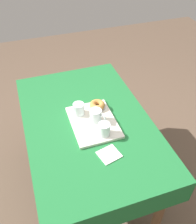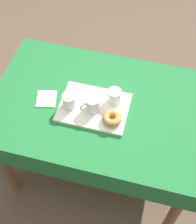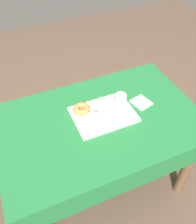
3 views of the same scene
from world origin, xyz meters
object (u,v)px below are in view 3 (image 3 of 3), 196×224
dining_table (100,131)px  tea_mug_left (103,107)px  serving_tray (103,114)px  water_glass_near (93,121)px  sugar_donut_left (82,109)px  water_glass_far (120,101)px  paper_napkin (141,102)px  donut_plate_left (82,111)px

dining_table → tea_mug_left: (-0.04, -0.05, 0.16)m
serving_tray → water_glass_near: (0.10, 0.07, 0.05)m
sugar_donut_left → water_glass_far: bearing=170.8°
dining_table → serving_tray: serving_tray is taller
water_glass_near → water_glass_far: same height
water_glass_near → paper_napkin: 0.39m
water_glass_far → sugar_donut_left: (0.25, -0.04, -0.01)m
water_glass_near → water_glass_far: (-0.23, -0.10, -0.00)m
dining_table → water_glass_near: bearing=31.0°
dining_table → sugar_donut_left: sugar_donut_left is taller
dining_table → serving_tray: (-0.04, -0.03, 0.11)m
serving_tray → sugar_donut_left: (0.12, -0.07, 0.03)m
donut_plate_left → paper_napkin: size_ratio=0.94×
donut_plate_left → sugar_donut_left: (0.00, 0.00, 0.02)m
water_glass_far → paper_napkin: bearing=171.7°
tea_mug_left → sugar_donut_left: size_ratio=1.00×
paper_napkin → dining_table: bearing=6.6°
tea_mug_left → sugar_donut_left: 0.13m
water_glass_near → sugar_donut_left: bearing=-81.9°
tea_mug_left → water_glass_far: (-0.13, -0.01, -0.00)m
dining_table → paper_napkin: 0.33m
serving_tray → water_glass_near: water_glass_near is taller
serving_tray → sugar_donut_left: bearing=-29.7°
sugar_donut_left → paper_napkin: (-0.40, 0.06, -0.04)m
serving_tray → water_glass_near: 0.13m
dining_table → paper_napkin: paper_napkin is taller
sugar_donut_left → paper_napkin: 0.40m
dining_table → water_glass_near: size_ratio=15.26×
dining_table → donut_plate_left: donut_plate_left is taller
water_glass_near → donut_plate_left: size_ratio=0.75×
water_glass_near → donut_plate_left: water_glass_near is taller
water_glass_near → sugar_donut_left: (0.02, -0.14, -0.01)m
sugar_donut_left → paper_napkin: bearing=171.1°
tea_mug_left → paper_napkin: size_ratio=0.88×
tea_mug_left → sugar_donut_left: bearing=-22.4°
water_glass_far → serving_tray: bearing=11.7°
dining_table → water_glass_far: bearing=-161.0°
water_glass_near → water_glass_far: 0.25m
dining_table → donut_plate_left: (0.08, -0.10, 0.12)m
dining_table → paper_napkin: (-0.32, -0.04, 0.10)m
sugar_donut_left → tea_mug_left: bearing=157.6°
serving_tray → dining_table: bearing=39.8°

